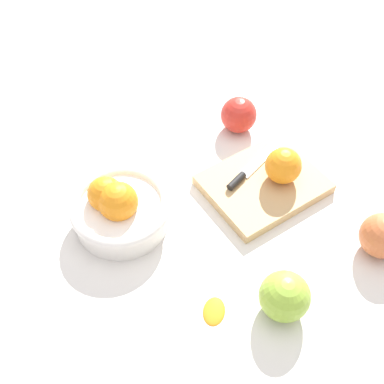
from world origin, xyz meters
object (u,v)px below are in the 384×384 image
(bowl, at_px, (119,208))
(cutting_board, at_px, (263,184))
(apple_front_right, at_px, (383,236))
(apple_front_center, at_px, (285,296))
(orange_on_board, at_px, (283,166))
(apple_back_right, at_px, (239,115))
(knife, at_px, (247,172))

(bowl, height_order, cutting_board, bowl)
(bowl, relative_size, apple_front_right, 2.28)
(bowl, relative_size, apple_front_center, 2.22)
(apple_front_center, bearing_deg, cutting_board, 47.97)
(bowl, distance_m, apple_front_center, 0.33)
(orange_on_board, xyz_separation_m, apple_front_center, (-0.20, -0.17, -0.02))
(orange_on_board, height_order, apple_back_right, orange_on_board)
(orange_on_board, bearing_deg, apple_front_right, -86.92)
(orange_on_board, bearing_deg, cutting_board, 147.23)
(orange_on_board, height_order, apple_front_center, orange_on_board)
(apple_back_right, bearing_deg, apple_front_center, -127.31)
(orange_on_board, bearing_deg, knife, 126.37)
(bowl, xyz_separation_m, apple_front_center, (0.08, -0.32, 0.00))
(bowl, height_order, apple_front_right, bowl)
(apple_back_right, bearing_deg, bowl, -175.81)
(apple_back_right, distance_m, apple_front_center, 0.43)
(orange_on_board, distance_m, knife, 0.07)
(cutting_board, xyz_separation_m, apple_front_center, (-0.17, -0.19, 0.03))
(cutting_board, bearing_deg, apple_front_center, -132.03)
(apple_back_right, xyz_separation_m, apple_front_center, (-0.26, -0.34, 0.00))
(bowl, bearing_deg, orange_on_board, -27.17)
(bowl, relative_size, orange_on_board, 2.63)
(bowl, height_order, knife, bowl)
(apple_back_right, height_order, apple_front_right, apple_front_right)
(bowl, xyz_separation_m, orange_on_board, (0.28, -0.14, 0.02))
(orange_on_board, relative_size, apple_front_right, 0.87)
(cutting_board, relative_size, knife, 1.39)
(knife, bearing_deg, apple_front_right, -79.17)
(cutting_board, bearing_deg, bowl, 153.51)
(cutting_board, height_order, orange_on_board, orange_on_board)
(knife, bearing_deg, apple_front_center, -125.39)
(bowl, bearing_deg, apple_front_right, -50.79)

